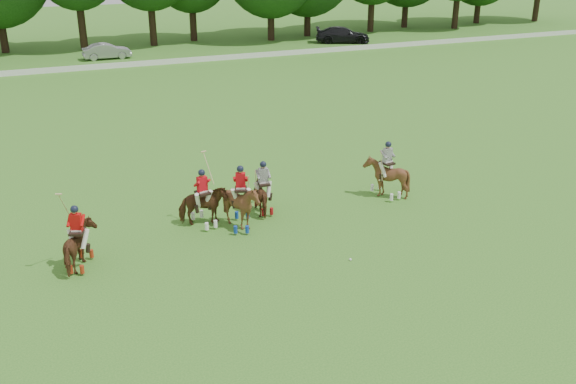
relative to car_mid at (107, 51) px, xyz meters
name	(u,v)px	position (x,y,z in m)	size (l,w,h in m)	color
ground	(262,293)	(-1.29, -42.50, -0.68)	(180.00, 180.00, 0.00)	#2E6C1E
boundary_rail	(99,67)	(-1.29, -4.50, -0.46)	(120.00, 0.10, 0.44)	white
car_mid	(107,51)	(0.00, 0.00, 0.00)	(1.45, 4.15, 1.37)	#96979B
car_right	(343,35)	(23.33, 0.00, 0.10)	(2.20, 5.42, 1.57)	black
polo_red_a	(79,246)	(-6.28, -38.64, 0.12)	(1.44, 1.97, 2.77)	#4D2F14
polo_red_b	(203,206)	(-1.59, -36.99, 0.12)	(1.77, 1.60, 2.80)	#4D2F14
polo_red_c	(241,205)	(-0.33, -37.74, 0.23)	(1.92, 2.03, 2.48)	#4D2F14
polo_stripe_a	(264,194)	(0.95, -36.69, 0.08)	(1.06, 1.72, 2.14)	#4D2F14
polo_stripe_b	(386,177)	(6.30, -37.14, 0.20)	(1.63, 1.77, 2.42)	#4D2F14
polo_ball	(350,260)	(2.22, -41.70, -0.64)	(0.09, 0.09, 0.09)	white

